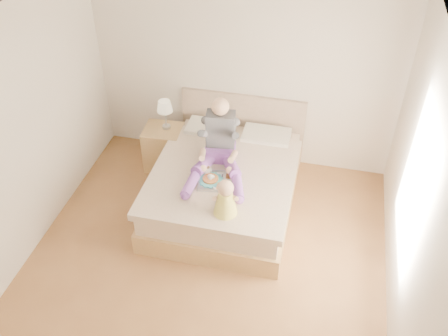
% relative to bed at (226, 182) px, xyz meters
% --- Properties ---
extents(room, '(4.02, 4.22, 2.71)m').
position_rel_bed_xyz_m(room, '(0.08, -1.08, 1.19)').
color(room, brown).
rests_on(room, ground).
extents(bed, '(1.70, 2.18, 1.00)m').
position_rel_bed_xyz_m(bed, '(0.00, 0.00, 0.00)').
color(bed, '#A5814D').
rests_on(bed, ground).
extents(nightstand, '(0.53, 0.48, 0.61)m').
position_rel_bed_xyz_m(nightstand, '(-1.00, 0.51, -0.01)').
color(nightstand, '#A5814D').
rests_on(nightstand, ground).
extents(lamp, '(0.20, 0.20, 0.42)m').
position_rel_bed_xyz_m(lamp, '(-0.96, 0.56, 0.61)').
color(lamp, silver).
rests_on(lamp, nightstand).
extents(adult, '(0.72, 1.06, 0.85)m').
position_rel_bed_xyz_m(adult, '(-0.09, -0.02, 0.54)').
color(adult, '#723D99').
rests_on(adult, bed).
extents(tray, '(0.52, 0.44, 0.13)m').
position_rel_bed_xyz_m(tray, '(-0.01, -0.35, 0.32)').
color(tray, silver).
rests_on(tray, bed).
extents(baby, '(0.29, 0.40, 0.44)m').
position_rel_bed_xyz_m(baby, '(0.18, -0.82, 0.47)').
color(baby, '#E4D948').
rests_on(baby, bed).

